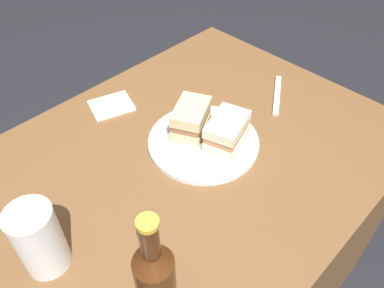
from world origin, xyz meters
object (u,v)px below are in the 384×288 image
Objects in this scene: sandwich_half_right at (191,119)px; fork at (277,95)px; cider_bottle at (156,283)px; plate at (205,143)px; pint_glass at (40,243)px; napkin at (111,106)px; sandwich_half_left at (227,131)px.

sandwich_half_right is 0.75× the size of fork.
cider_bottle is at bearing 37.75° from sandwich_half_right.
plate is 2.03× the size of sandwich_half_right.
plate is 0.44m from pint_glass.
cider_bottle is at bearing 32.56° from plate.
napkin is at bearing -141.46° from pint_glass.
cider_bottle is at bearing 60.99° from napkin.
napkin is (-0.36, -0.29, -0.06)m from pint_glass.
fork is at bearing 179.64° from pint_glass.
cider_bottle reaches higher than pint_glass.
cider_bottle is (-0.08, 0.22, 0.04)m from pint_glass.
sandwich_half_right is at bearing 107.85° from napkin.
plate is 0.07m from sandwich_half_left.
napkin is at bearing -76.08° from plate.
plate is 2.48× the size of napkin.
sandwich_half_right reaches higher than sandwich_half_left.
pint_glass is 0.83× the size of fork.
pint_glass is 0.24m from cider_bottle.
plate is 0.29m from napkin.
plate reaches higher than fork.
pint_glass reaches higher than sandwich_half_right.
sandwich_half_left is 1.22× the size of napkin.
cider_bottle is at bearing 25.71° from sandwich_half_left.
napkin is at bearing -72.15° from sandwich_half_right.
plate is 0.43m from cider_bottle.
sandwich_half_left is 1.00× the size of sandwich_half_right.
sandwich_half_right is (0.03, -0.09, 0.00)m from sandwich_half_left.
plate is 2.04× the size of sandwich_half_left.
pint_glass is (0.44, 0.06, 0.01)m from sandwich_half_right.
plate is 1.83× the size of pint_glass.
plate is at bearing 103.92° from napkin.
pint_glass is at bearing -69.55° from cider_bottle.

